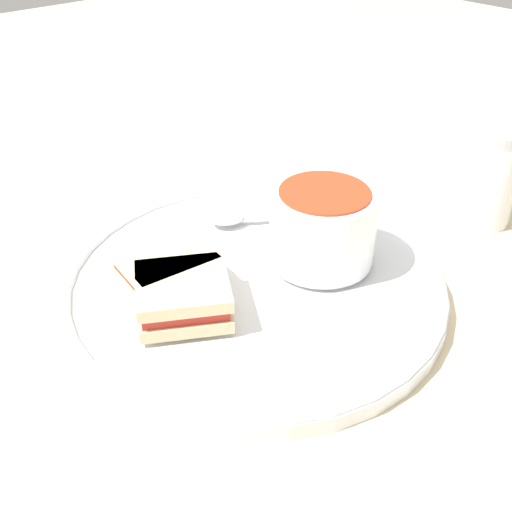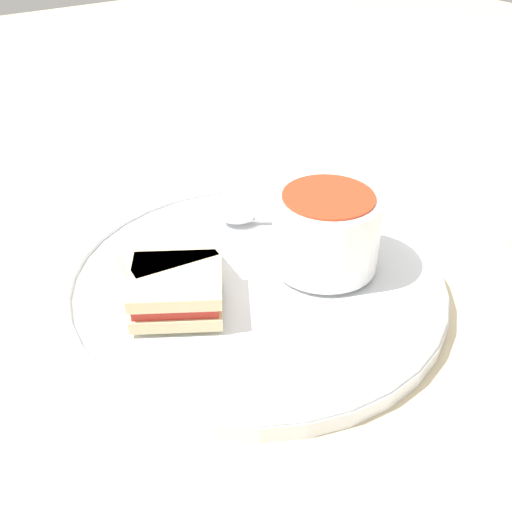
# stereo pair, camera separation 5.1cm
# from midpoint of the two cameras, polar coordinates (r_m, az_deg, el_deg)

# --- Properties ---
(ground_plane) EXTENTS (2.40, 2.40, 0.00)m
(ground_plane) POSITION_cam_midpoint_polar(r_m,az_deg,el_deg) (0.53, 2.75, -3.46)
(ground_plane) COLOR beige
(plate) EXTENTS (0.33, 0.33, 0.02)m
(plate) POSITION_cam_midpoint_polar(r_m,az_deg,el_deg) (0.52, 2.77, -2.61)
(plate) COLOR white
(plate) RESTS_ON ground_plane
(soup_bowl) EXTENTS (0.09, 0.09, 0.07)m
(soup_bowl) POSITION_cam_midpoint_polar(r_m,az_deg,el_deg) (0.52, 9.48, 2.35)
(soup_bowl) COLOR white
(soup_bowl) RESTS_ON plate
(spoon) EXTENTS (0.09, 0.07, 0.01)m
(spoon) POSITION_cam_midpoint_polar(r_m,az_deg,el_deg) (0.59, 1.33, 3.61)
(spoon) COLOR silver
(spoon) RESTS_ON plate
(sandwich_half_near) EXTENTS (0.08, 0.08, 0.03)m
(sandwich_half_near) POSITION_cam_midpoint_polar(r_m,az_deg,el_deg) (0.51, -5.84, -0.55)
(sandwich_half_near) COLOR beige
(sandwich_half_near) RESTS_ON plate
(sandwich_half_far) EXTENTS (0.10, 0.10, 0.03)m
(sandwich_half_far) POSITION_cam_midpoint_polar(r_m,az_deg,el_deg) (0.47, -4.33, -3.56)
(sandwich_half_far) COLOR beige
(sandwich_half_far) RESTS_ON plate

